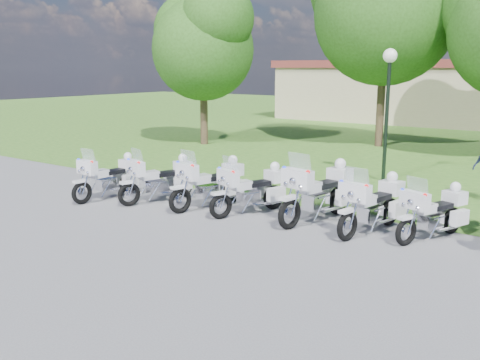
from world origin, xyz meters
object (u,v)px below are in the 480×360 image
Objects in this scene: motorcycle_2 at (211,182)px; lamp_post at (389,82)px; motorcycle_6 at (435,212)px; motorcycle_5 at (374,203)px; motorcycle_3 at (252,189)px; motorcycle_4 at (319,191)px; motorcycle_1 at (161,178)px; motorcycle_0 at (109,176)px.

motorcycle_2 is 6.82m from lamp_post.
motorcycle_5 is at bearing 34.42° from motorcycle_6.
motorcycle_2 is at bearing 25.88° from motorcycle_3.
motorcycle_4 is (2.90, 0.54, 0.06)m from motorcycle_2.
motorcycle_6 is 6.50m from lamp_post.
motorcycle_5 is (5.84, 0.72, 0.01)m from motorcycle_1.
motorcycle_6 is at bearing -158.77° from motorcycle_2.
lamp_post reaches higher than motorcycle_3.
motorcycle_1 is at bearing -123.28° from lamp_post.
motorcycle_1 is at bearing 21.46° from motorcycle_4.
motorcycle_4 reaches higher than motorcycle_2.
motorcycle_4 is at bearing 24.94° from motorcycle_6.
motorcycle_0 is 4.33m from motorcycle_3.
motorcycle_1 reaches higher than motorcycle_6.
motorcycle_5 is (7.29, 1.29, 0.03)m from motorcycle_0.
lamp_post is at bearing -82.36° from motorcycle_3.
lamp_post reaches higher than motorcycle_6.
motorcycle_5 is at bearing -174.31° from motorcycle_4.
motorcycle_1 is 2.79m from motorcycle_3.
motorcycle_5 reaches higher than motorcycle_1.
motorcycle_2 reaches higher than motorcycle_0.
motorcycle_2 is at bearing -113.21° from lamp_post.
motorcycle_1 is 5.89m from motorcycle_5.
motorcycle_4 is (5.88, 1.41, 0.10)m from motorcycle_0.
motorcycle_0 is at bearing 33.56° from motorcycle_3.
motorcycle_0 is 3.11m from motorcycle_2.
motorcycle_4 is 0.61× the size of lamp_post.
motorcycle_0 is 0.87× the size of motorcycle_4.
motorcycle_0 is 6.05m from motorcycle_4.
motorcycle_4 reaches higher than motorcycle_0.
motorcycle_5 reaches higher than motorcycle_3.
motorcycle_5 is 1.29m from motorcycle_6.
motorcycle_3 is (2.76, 0.43, -0.00)m from motorcycle_1.
lamp_post is (-0.40, 5.29, 2.45)m from motorcycle_4.
motorcycle_6 is (2.67, 0.17, -0.13)m from motorcycle_4.
motorcycle_2 is (1.53, 0.31, 0.03)m from motorcycle_1.
lamp_post is at bearing -105.41° from motorcycle_1.
motorcycle_0 is at bearing 39.27° from motorcycle_1.
motorcycle_1 is 4.51m from motorcycle_4.
motorcycle_2 is 1.07× the size of motorcycle_3.
motorcycle_5 is (3.08, 0.29, 0.02)m from motorcycle_3.
motorcycle_1 is 0.53× the size of lamp_post.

